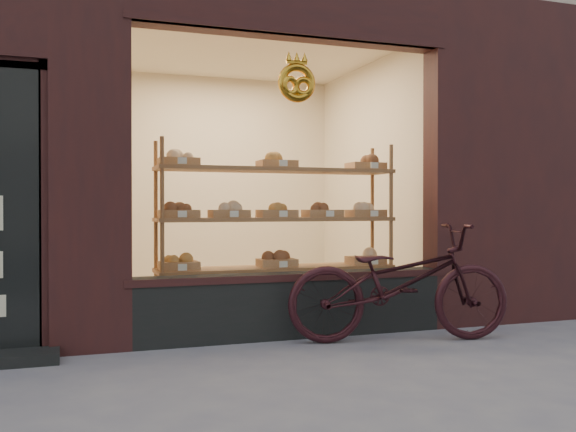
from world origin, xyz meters
name	(u,v)px	position (x,y,z in m)	size (l,w,h in m)	color
ground	(349,420)	(0.00, 0.00, 0.00)	(90.00, 90.00, 0.00)	slate
display_shelf	(277,235)	(0.45, 2.55, 0.85)	(2.20, 0.45, 1.70)	brown
bicycle	(399,282)	(1.23, 1.67, 0.49)	(0.65, 1.86, 0.98)	black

